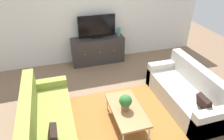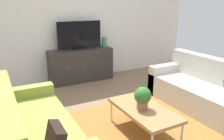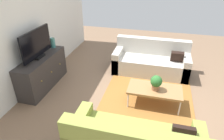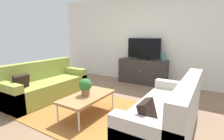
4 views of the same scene
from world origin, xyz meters
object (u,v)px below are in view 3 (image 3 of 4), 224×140
at_px(potted_plant, 156,82).
at_px(coffee_table, 155,90).
at_px(flat_screen_tv, 36,44).
at_px(tv_console, 43,72).
at_px(couch_right_side, 151,61).
at_px(glass_vase, 53,43).

bearing_deg(potted_plant, coffee_table, 14.18).
relative_size(potted_plant, flat_screen_tv, 0.31).
bearing_deg(coffee_table, tv_console, 88.65).
xyz_separation_m(couch_right_side, potted_plant, (-1.45, -0.19, 0.27)).
bearing_deg(couch_right_side, tv_console, 119.73).
relative_size(coffee_table, tv_console, 0.73).
relative_size(tv_console, flat_screen_tv, 1.44).
distance_m(coffee_table, potted_plant, 0.21).
bearing_deg(potted_plant, glass_vase, 74.70).
relative_size(potted_plant, glass_vase, 1.30).
distance_m(potted_plant, flat_screen_tv, 2.64).
relative_size(couch_right_side, tv_console, 1.31).
height_order(coffee_table, flat_screen_tv, flat_screen_tv).
bearing_deg(tv_console, couch_right_side, -60.27).
xyz_separation_m(couch_right_side, flat_screen_tv, (-1.36, 2.39, 0.78)).
distance_m(flat_screen_tv, glass_vase, 0.64).
bearing_deg(couch_right_side, coffee_table, -172.62).
bearing_deg(coffee_table, flat_screen_tv, 88.67).
relative_size(potted_plant, tv_console, 0.21).
height_order(coffee_table, tv_console, tv_console).
bearing_deg(flat_screen_tv, potted_plant, -92.06).
xyz_separation_m(coffee_table, glass_vase, (0.67, 2.56, 0.51)).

